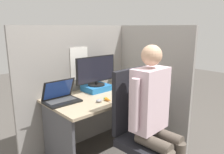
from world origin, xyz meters
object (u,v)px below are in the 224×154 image
monitor (96,71)px  stapler (138,86)px  office_chair (140,127)px  coffee_mug (122,82)px  person (154,111)px  carrot_toy (108,100)px  laptop (61,98)px  paper_box (96,88)px

monitor → stapler: monitor is taller
monitor → office_chair: size_ratio=0.51×
monitor → coffee_mug: 0.47m
office_chair → person: size_ratio=0.82×
carrot_toy → office_chair: 0.46m
laptop → stapler: bearing=-9.5°
monitor → stapler: size_ratio=3.46×
carrot_toy → monitor: bearing=68.4°
person → laptop: bearing=113.3°
laptop → person: 1.00m
laptop → carrot_toy: size_ratio=3.13×
carrot_toy → paper_box: bearing=68.3°
stapler → office_chair: size_ratio=0.15×
monitor → person: person is taller
carrot_toy → office_chair: bearing=-86.8°
stapler → coffee_mug: coffee_mug is taller
carrot_toy → coffee_mug: (0.58, 0.37, 0.03)m
laptop → coffee_mug: 0.96m
carrot_toy → office_chair: (0.02, -0.43, -0.18)m
office_chair → coffee_mug: size_ratio=12.47×
person → coffee_mug: person is taller
carrot_toy → coffee_mug: 0.68m
paper_box → carrot_toy: (-0.16, -0.41, -0.02)m
paper_box → stapler: bearing=-27.4°
stapler → office_chair: office_chair is taller
monitor → paper_box: bearing=-90.0°
paper_box → coffee_mug: 0.42m
paper_box → coffee_mug: (0.41, -0.04, 0.01)m
office_chair → person: person is taller
paper_box → office_chair: size_ratio=0.28×
monitor → coffee_mug: size_ratio=6.35×
office_chair → coffee_mug: 0.99m
paper_box → office_chair: 0.87m
office_chair → person: (-0.01, -0.17, 0.22)m
laptop → stapler: 1.06m
laptop → person: size_ratio=0.26×
laptop → person: bearing=-66.7°
stapler → carrot_toy: stapler is taller
carrot_toy → coffee_mug: size_ratio=1.27×
laptop → stapler: (1.04, -0.17, -0.03)m
monitor → laptop: monitor is taller
office_chair → paper_box: bearing=80.5°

